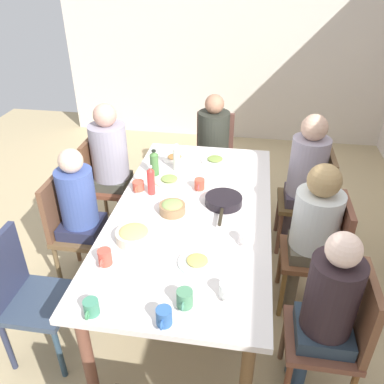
{
  "coord_description": "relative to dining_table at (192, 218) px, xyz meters",
  "views": [
    {
      "loc": [
        2.25,
        0.36,
        2.29
      ],
      "look_at": [
        0.0,
        0.0,
        0.89
      ],
      "focal_mm": 36.9,
      "sensor_mm": 36.0,
      "label": 1
    }
  ],
  "objects": [
    {
      "name": "serving_pan",
      "position": [
        -0.11,
        0.21,
        0.1
      ],
      "size": [
        0.44,
        0.26,
        0.06
      ],
      "color": "black",
      "rests_on": "dining_table"
    },
    {
      "name": "chair_3",
      "position": [
        0.7,
        -0.92,
        -0.16
      ],
      "size": [
        0.4,
        0.4,
        0.9
      ],
      "color": "#323F53",
      "rests_on": "ground_plane"
    },
    {
      "name": "cup_3",
      "position": [
        -0.29,
        0.01,
        0.11
      ],
      "size": [
        0.11,
        0.08,
        0.08
      ],
      "color": "#CA4F3A",
      "rests_on": "dining_table"
    },
    {
      "name": "plate_0",
      "position": [
        -0.37,
        -0.24,
        0.08
      ],
      "size": [
        0.23,
        0.23,
        0.04
      ],
      "color": "#E0E9C3",
      "rests_on": "dining_table"
    },
    {
      "name": "cup_6",
      "position": [
        0.76,
        0.31,
        0.11
      ],
      "size": [
        0.12,
        0.08,
        0.08
      ],
      "color": "white",
      "rests_on": "dining_table"
    },
    {
      "name": "person_5",
      "position": [
        0.0,
        -0.83,
        -0.0
      ],
      "size": [
        0.3,
        0.3,
        1.15
      ],
      "color": "#232F4F",
      "rests_on": "ground_plane"
    },
    {
      "name": "cup_4",
      "position": [
        0.99,
        0.02,
        0.12
      ],
      "size": [
        0.12,
        0.08,
        0.09
      ],
      "color": "#305EA0",
      "rests_on": "dining_table"
    },
    {
      "name": "chair_0",
      "position": [
        -0.7,
        -0.92,
        -0.16
      ],
      "size": [
        0.4,
        0.4,
        0.9
      ],
      "color": "brown",
      "rests_on": "ground_plane"
    },
    {
      "name": "ground_plane",
      "position": [
        0.0,
        0.0,
        -0.67
      ],
      "size": [
        7.31,
        7.31,
        0.0
      ],
      "primitive_type": "plane",
      "color": "tan"
    },
    {
      "name": "bottle_1",
      "position": [
        -0.46,
        -0.38,
        0.17
      ],
      "size": [
        0.07,
        0.07,
        0.22
      ],
      "color": "#487A3F",
      "rests_on": "dining_table"
    },
    {
      "name": "cup_2",
      "position": [
        0.3,
        0.37,
        0.1
      ],
      "size": [
        0.11,
        0.07,
        0.07
      ],
      "color": "white",
      "rests_on": "dining_table"
    },
    {
      "name": "chair_2",
      "position": [
        -0.7,
        0.92,
        -0.16
      ],
      "size": [
        0.4,
        0.4,
        0.9
      ],
      "color": "brown",
      "rests_on": "ground_plane"
    },
    {
      "name": "person_1",
      "position": [
        -1.35,
        0.0,
        0.02
      ],
      "size": [
        0.31,
        0.31,
        1.14
      ],
      "color": "#423749",
      "rests_on": "ground_plane"
    },
    {
      "name": "chair_7",
      "position": [
        0.7,
        0.92,
        -0.16
      ],
      "size": [
        0.4,
        0.4,
        0.9
      ],
      "color": "brown",
      "rests_on": "ground_plane"
    },
    {
      "name": "wall_left",
      "position": [
        -3.11,
        0.0,
        0.63
      ],
      "size": [
        0.12,
        4.42,
        2.6
      ],
      "primitive_type": "cube",
      "color": "beige",
      "rests_on": "ground_plane"
    },
    {
      "name": "plate_1",
      "position": [
        -0.77,
        0.08,
        0.08
      ],
      "size": [
        0.24,
        0.24,
        0.04
      ],
      "color": "white",
      "rests_on": "dining_table"
    },
    {
      "name": "bowl_0",
      "position": [
        0.05,
        -0.13,
        0.11
      ],
      "size": [
        0.18,
        0.18,
        0.09
      ],
      "color": "#906C48",
      "rests_on": "dining_table"
    },
    {
      "name": "bowl_1",
      "position": [
        0.39,
        -0.3,
        0.11
      ],
      "size": [
        0.23,
        0.23,
        0.09
      ],
      "color": "beige",
      "rests_on": "dining_table"
    },
    {
      "name": "chair_5",
      "position": [
        0.0,
        -0.92,
        -0.16
      ],
      "size": [
        0.4,
        0.4,
        0.9
      ],
      "color": "brown",
      "rests_on": "ground_plane"
    },
    {
      "name": "cup_7",
      "position": [
        -0.21,
        -0.44,
        0.1
      ],
      "size": [
        0.12,
        0.09,
        0.07
      ],
      "color": "#D1523E",
      "rests_on": "dining_table"
    },
    {
      "name": "person_2",
      "position": [
        -0.7,
        0.83,
        0.06
      ],
      "size": [
        0.3,
        0.3,
        1.23
      ],
      "color": "#433941",
      "rests_on": "ground_plane"
    },
    {
      "name": "dining_table",
      "position": [
        0.0,
        0.0,
        0.0
      ],
      "size": [
        2.11,
        1.09,
        0.74
      ],
      "color": "silver",
      "rests_on": "ground_plane"
    },
    {
      "name": "person_4",
      "position": [
        -0.0,
        0.83,
        0.04
      ],
      "size": [
        0.32,
        0.32,
        1.17
      ],
      "color": "brown",
      "rests_on": "ground_plane"
    },
    {
      "name": "chair_4",
      "position": [
        0.0,
        0.92,
        -0.16
      ],
      "size": [
        0.4,
        0.4,
        0.9
      ],
      "color": "brown",
      "rests_on": "ground_plane"
    },
    {
      "name": "person_0",
      "position": [
        -0.7,
        -0.83,
        0.06
      ],
      "size": [
        0.32,
        0.32,
        1.23
      ],
      "color": "#3D404A",
      "rests_on": "ground_plane"
    },
    {
      "name": "chair_1",
      "position": [
        -1.44,
        0.0,
        -0.16
      ],
      "size": [
        0.4,
        0.4,
        0.9
      ],
      "color": "brown",
      "rests_on": "ground_plane"
    },
    {
      "name": "cup_5",
      "position": [
        0.99,
        -0.35,
        0.11
      ],
      "size": [
        0.11,
        0.08,
        0.08
      ],
      "color": "#408768",
      "rests_on": "dining_table"
    },
    {
      "name": "bottle_0",
      "position": [
        -0.17,
        -0.33,
        0.18
      ],
      "size": [
        0.06,
        0.06,
        0.23
      ],
      "color": "red",
      "rests_on": "dining_table"
    },
    {
      "name": "cup_1",
      "position": [
        0.62,
        -0.41,
        0.12
      ],
      "size": [
        0.11,
        0.08,
        0.1
      ],
      "color": "#D14A3A",
      "rests_on": "dining_table"
    },
    {
      "name": "cup_0",
      "position": [
        0.86,
        0.1,
        0.12
      ],
      "size": [
        0.12,
        0.08,
        0.1
      ],
      "color": "#4A835D",
      "rests_on": "dining_table"
    },
    {
      "name": "bottle_2",
      "position": [
        -0.57,
        -0.22,
        0.18
      ],
      "size": [
        0.06,
        0.06,
        0.23
      ],
      "color": "silver",
      "rests_on": "dining_table"
    },
    {
      "name": "plate_2",
      "position": [
        0.54,
        0.12,
        0.08
      ],
      "size": [
        0.23,
        0.23,
        0.04
      ],
      "color": "white",
      "rests_on": "dining_table"
    },
    {
      "name": "person_7",
      "position": [
        0.7,
        0.83,
        0.01
      ],
      "size": [
        0.3,
        0.3,
        1.17
      ],
      "color": "#253950",
      "rests_on": "ground_plane"
    },
    {
      "name": "plate_3",
      "position": [
        -0.76,
        -0.27,
        0.08
      ],
      "size": [
        0.22,
        0.22,
        0.04
      ],
      "color": "white",
      "rests_on": "dining_table"
    }
  ]
}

